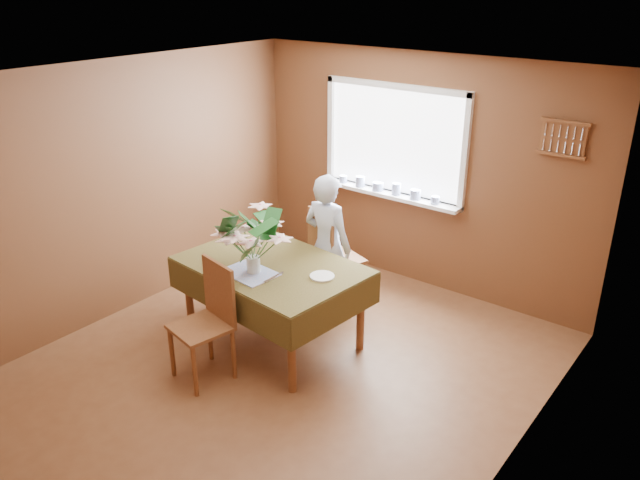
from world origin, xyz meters
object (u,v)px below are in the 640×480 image
Objects in this scene: chair_near at (209,317)px; seated_woman at (328,246)px; chair_far at (330,255)px; dining_table at (271,274)px; flower_bouquet at (252,237)px.

seated_woman is at bearing 95.97° from chair_near.
chair_far is 1.61m from chair_near.
dining_table is at bearing 110.01° from chair_far.
seated_woman is (0.06, -0.13, 0.17)m from chair_far.
seated_woman is at bearing 135.58° from chair_far.
flower_bouquet is (-0.01, -0.22, 0.44)m from dining_table.
chair_far is 1.24m from flower_bouquet.
dining_table is at bearing 96.25° from chair_near.
flower_bouquet is at bearing -86.33° from dining_table.
dining_table is 0.49m from flower_bouquet.
chair_far is at bearing 98.63° from chair_near.
seated_woman reaches higher than flower_bouquet.
flower_bouquet is at bearing 85.21° from seated_woman.
flower_bouquet is at bearing 94.89° from chair_near.
dining_table is at bearing 84.38° from seated_woman.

